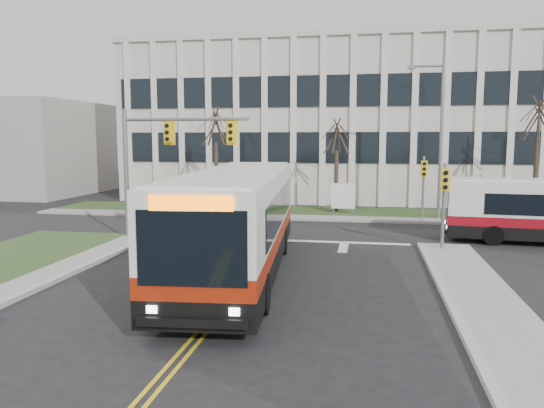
% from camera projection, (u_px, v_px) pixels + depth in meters
% --- Properties ---
extents(ground, '(120.00, 120.00, 0.00)m').
position_uv_depth(ground, '(241.00, 287.00, 17.21)').
color(ground, black).
rests_on(ground, ground).
extents(sidewalk_east, '(2.00, 26.00, 0.14)m').
position_uv_depth(sidewalk_east, '(536.00, 368.00, 11.00)').
color(sidewalk_east, '#9E9B93').
rests_on(sidewalk_east, ground).
extents(sidewalk_cross, '(44.00, 1.60, 0.14)m').
position_uv_depth(sidewalk_cross, '(384.00, 220.00, 31.17)').
color(sidewalk_cross, '#9E9B93').
rests_on(sidewalk_cross, ground).
extents(building_lawn, '(44.00, 5.00, 0.12)m').
position_uv_depth(building_lawn, '(383.00, 214.00, 33.91)').
color(building_lawn, '#2D461E').
rests_on(building_lawn, ground).
extents(office_building, '(40.00, 16.00, 12.00)m').
position_uv_depth(office_building, '(380.00, 125.00, 44.91)').
color(office_building, beige).
rests_on(office_building, ground).
extents(building_annex, '(12.00, 12.00, 8.00)m').
position_uv_depth(building_annex, '(23.00, 148.00, 46.69)').
color(building_annex, '#9E9B93').
rests_on(building_annex, ground).
extents(mast_arm_signal, '(6.11, 0.38, 6.20)m').
position_uv_depth(mast_arm_signal, '(159.00, 151.00, 24.68)').
color(mast_arm_signal, slate).
rests_on(mast_arm_signal, ground).
extents(signal_pole_near, '(0.34, 0.39, 3.80)m').
position_uv_depth(signal_pole_near, '(444.00, 194.00, 22.38)').
color(signal_pole_near, slate).
rests_on(signal_pole_near, ground).
extents(signal_pole_far, '(0.34, 0.39, 3.80)m').
position_uv_depth(signal_pole_far, '(424.00, 179.00, 30.69)').
color(signal_pole_far, slate).
rests_on(signal_pole_far, ground).
extents(streetlight, '(2.15, 0.25, 9.20)m').
position_uv_depth(streetlight, '(438.00, 132.00, 30.99)').
color(streetlight, slate).
rests_on(streetlight, ground).
extents(directory_sign, '(1.50, 0.12, 2.00)m').
position_uv_depth(directory_sign, '(343.00, 196.00, 33.73)').
color(directory_sign, slate).
rests_on(directory_sign, ground).
extents(tree_left, '(1.80, 1.80, 7.70)m').
position_uv_depth(tree_left, '(216.00, 128.00, 35.18)').
color(tree_left, '#42352B').
rests_on(tree_left, ground).
extents(tree_mid, '(1.80, 1.80, 6.82)m').
position_uv_depth(tree_mid, '(337.00, 138.00, 34.05)').
color(tree_mid, '#42352B').
rests_on(tree_mid, ground).
extents(tree_right, '(1.80, 1.80, 8.25)m').
position_uv_depth(tree_right, '(539.00, 120.00, 31.62)').
color(tree_right, '#42352B').
rests_on(tree_right, ground).
extents(bus_main, '(4.12, 13.83, 3.63)m').
position_uv_depth(bus_main, '(238.00, 224.00, 18.78)').
color(bus_main, silver).
rests_on(bus_main, ground).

